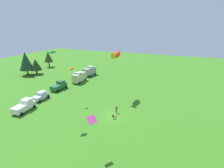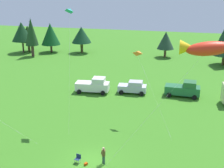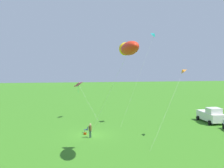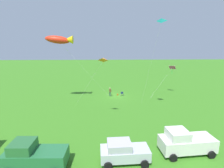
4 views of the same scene
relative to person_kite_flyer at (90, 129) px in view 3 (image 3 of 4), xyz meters
name	(u,v)px [view 3 (image 3 of 4)]	position (x,y,z in m)	size (l,w,h in m)	color
ground_plane	(90,135)	(-1.30, 0.04, -1.02)	(160.00, 160.00, 0.00)	#387A1E
person_kite_flyer	(90,129)	(0.00, 0.00, 0.00)	(0.55, 0.48, 1.74)	#345446
folding_chair	(87,129)	(-2.38, -0.34, -0.53)	(0.55, 0.55, 0.82)	#1A2B4E
backpack_on_grass	(85,134)	(-1.55, -0.59, -0.91)	(0.32, 0.22, 0.22)	#B23705
truck_white_pickup	(211,115)	(-6.55, 18.38, 0.08)	(5.15, 2.75, 2.34)	white
kite_large_fish	(129,48)	(8.12, 3.30, 9.63)	(10.39, 4.43, 11.50)	red
kite_delta_teal	(155,35)	(-6.33, 9.54, 11.90)	(1.80, 5.63, 13.32)	teal
kite_diamond_rainbow	(78,85)	(-12.35, -1.23, 4.31)	(5.76, 3.85, 5.79)	#D34197
kite_delta_orange	(182,71)	(1.10, 11.05, 7.09)	(5.42, 5.51, 8.46)	orange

